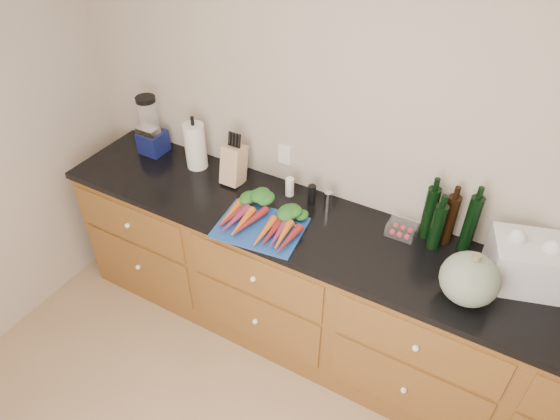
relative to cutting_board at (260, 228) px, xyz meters
The scene contains 15 objects.
wall_back 0.78m from the cutting_board, 44.40° to the left, with size 4.10×0.05×2.60m, color #B8A999.
cabinets 0.72m from the cutting_board, 17.47° to the left, with size 3.60×0.64×0.90m.
countertop 0.52m from the cutting_board, 17.90° to the left, with size 3.64×0.62×0.04m, color black.
cutting_board is the anchor object (origin of this frame).
carrots 0.06m from the cutting_board, 90.00° to the left, with size 0.47×0.34×0.07m.
squash 1.07m from the cutting_board, ahead, with size 0.27×0.27×0.24m, color slate.
blender_appliance 1.07m from the cutting_board, 162.43° to the left, with size 0.15×0.15×0.39m.
paper_towel 0.74m from the cutting_board, 153.94° to the left, with size 0.13×0.13×0.29m, color white.
knife_block 0.48m from the cutting_board, 140.34° to the left, with size 0.12×0.12×0.24m, color tan.
grinder_salt 0.34m from the cutting_board, 91.06° to the left, with size 0.05×0.05×0.11m, color white.
grinder_pepper 0.37m from the cutting_board, 68.19° to the left, with size 0.05×0.05×0.11m, color black.
canister_chrome 0.42m from the cutting_board, 55.14° to the left, with size 0.05×0.05×0.11m, color silver.
tomato_box 0.75m from the cutting_board, 26.17° to the left, with size 0.15×0.12×0.07m, color white.
bottles 0.96m from the cutting_board, 22.83° to the left, with size 0.27×0.14×0.32m.
grocery_bag 1.31m from the cutting_board, 12.44° to the left, with size 0.32×0.26×0.24m, color silver, non-canonical shape.
Camera 1 is at (0.59, -0.56, 2.70)m, focal length 32.00 mm.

